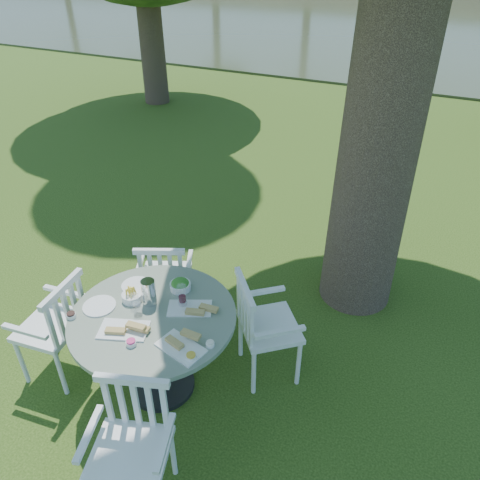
# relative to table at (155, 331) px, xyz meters

# --- Properties ---
(ground) EXTENTS (140.00, 140.00, 0.00)m
(ground) POSITION_rel_table_xyz_m (0.19, 1.01, -0.65)
(ground) COLOR #1C360B
(ground) RESTS_ON ground
(table) EXTENTS (1.30, 1.30, 0.83)m
(table) POSITION_rel_table_xyz_m (0.00, 0.00, 0.00)
(table) COLOR black
(table) RESTS_ON ground
(chair_ne) EXTENTS (0.69, 0.69, 1.00)m
(chair_ne) POSITION_rel_table_xyz_m (0.68, 0.50, -0.06)
(chair_ne) COLOR white
(chair_ne) RESTS_ON ground
(chair_nw) EXTENTS (0.61, 0.59, 0.93)m
(chair_nw) POSITION_rel_table_xyz_m (-0.41, 0.75, -0.11)
(chair_nw) COLOR white
(chair_nw) RESTS_ON ground
(chair_sw) EXTENTS (0.53, 0.56, 1.01)m
(chair_sw) POSITION_rel_table_xyz_m (-0.83, -0.20, -0.06)
(chair_sw) COLOR white
(chair_sw) RESTS_ON ground
(chair_se) EXTENTS (0.61, 0.59, 0.97)m
(chair_se) POSITION_rel_table_xyz_m (0.34, -0.78, -0.08)
(chair_se) COLOR white
(chair_se) RESTS_ON ground
(tableware) EXTENTS (1.18, 0.85, 0.22)m
(tableware) POSITION_rel_table_xyz_m (-0.05, 0.07, 0.22)
(tableware) COLOR white
(tableware) RESTS_ON table
(river) EXTENTS (100.00, 28.00, 0.12)m
(river) POSITION_rel_table_xyz_m (0.19, 24.01, -0.65)
(river) COLOR #2E3620
(river) RESTS_ON ground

